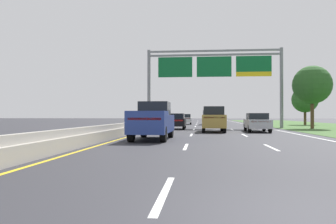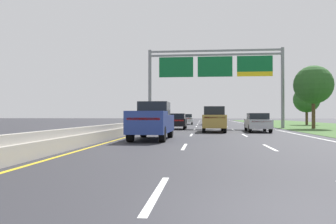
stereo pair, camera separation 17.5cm
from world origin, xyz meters
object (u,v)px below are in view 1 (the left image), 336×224
(car_silver_right_lane_sedan, at_px, (257,122))
(pickup_truck_blue, at_px, (153,121))
(car_gold_centre_lane_suv, at_px, (213,119))
(overhead_sign_gantry, at_px, (214,71))
(car_black_left_lane_sedan, at_px, (176,121))
(roadside_tree_far, at_px, (305,100))
(car_grey_centre_lane_suv, at_px, (209,117))
(car_white_left_lane_sedan, at_px, (185,119))
(roadside_tree_mid, at_px, (312,85))

(car_silver_right_lane_sedan, bearing_deg, pickup_truck_blue, 143.79)
(car_gold_centre_lane_suv, bearing_deg, overhead_sign_gantry, -2.34)
(car_black_left_lane_sedan, bearing_deg, overhead_sign_gantry, -44.24)
(car_gold_centre_lane_suv, bearing_deg, car_silver_right_lane_sedan, -83.31)
(roadside_tree_far, bearing_deg, car_silver_right_lane_sedan, -115.84)
(overhead_sign_gantry, distance_m, car_silver_right_lane_sedan, 11.04)
(car_grey_centre_lane_suv, xyz_separation_m, car_white_left_lane_sedan, (-3.50, 2.17, -0.28))
(car_black_left_lane_sedan, bearing_deg, car_white_left_lane_sedan, -0.77)
(pickup_truck_blue, bearing_deg, car_gold_centre_lane_suv, -21.43)
(overhead_sign_gantry, xyz_separation_m, car_gold_centre_lane_suv, (-0.43, -9.42, -5.23))
(overhead_sign_gantry, height_order, roadside_tree_far, overhead_sign_gantry)
(roadside_tree_mid, relative_size, roadside_tree_far, 1.20)
(overhead_sign_gantry, bearing_deg, car_black_left_lane_sedan, -133.85)
(car_gold_centre_lane_suv, distance_m, car_white_left_lane_sedan, 23.54)
(pickup_truck_blue, relative_size, car_gold_centre_lane_suv, 1.15)
(car_black_left_lane_sedan, bearing_deg, roadside_tree_mid, -80.55)
(pickup_truck_blue, bearing_deg, roadside_tree_mid, -39.11)
(pickup_truck_blue, relative_size, roadside_tree_mid, 0.83)
(car_gold_centre_lane_suv, distance_m, roadside_tree_far, 25.45)
(pickup_truck_blue, height_order, car_white_left_lane_sedan, pickup_truck_blue)
(overhead_sign_gantry, height_order, car_white_left_lane_sedan, overhead_sign_gantry)
(car_grey_centre_lane_suv, relative_size, roadside_tree_mid, 0.72)
(pickup_truck_blue, height_order, car_grey_centre_lane_suv, pickup_truck_blue)
(overhead_sign_gantry, bearing_deg, roadside_tree_far, 41.62)
(roadside_tree_mid, bearing_deg, pickup_truck_blue, -129.89)
(car_gold_centre_lane_suv, relative_size, roadside_tree_mid, 0.72)
(overhead_sign_gantry, height_order, pickup_truck_blue, overhead_sign_gantry)
(overhead_sign_gantry, height_order, car_gold_centre_lane_suv, overhead_sign_gantry)
(car_grey_centre_lane_suv, height_order, car_white_left_lane_sedan, car_grey_centre_lane_suv)
(pickup_truck_blue, distance_m, car_black_left_lane_sedan, 14.66)
(car_black_left_lane_sedan, distance_m, roadside_tree_mid, 14.65)
(roadside_tree_mid, xyz_separation_m, roadside_tree_far, (3.29, 13.51, -0.92))
(car_grey_centre_lane_suv, bearing_deg, roadside_tree_far, -88.16)
(car_black_left_lane_sedan, relative_size, roadside_tree_far, 0.81)
(pickup_truck_blue, xyz_separation_m, roadside_tree_mid, (14.28, 17.08, 3.46))
(roadside_tree_mid, bearing_deg, car_black_left_lane_sedan, -170.16)
(car_white_left_lane_sedan, xyz_separation_m, roadside_tree_mid, (13.84, -15.54, 3.72))
(car_silver_right_lane_sedan, xyz_separation_m, car_gold_centre_lane_suv, (-3.66, -0.41, 0.28))
(car_black_left_lane_sedan, relative_size, car_white_left_lane_sedan, 0.99)
(pickup_truck_blue, height_order, car_gold_centre_lane_suv, pickup_truck_blue)
(roadside_tree_far, bearing_deg, car_grey_centre_lane_suv, -179.40)
(car_gold_centre_lane_suv, bearing_deg, car_white_left_lane_sedan, 8.52)
(overhead_sign_gantry, distance_m, car_white_left_lane_sedan, 15.40)
(car_gold_centre_lane_suv, xyz_separation_m, car_black_left_lane_sedan, (-3.49, 5.33, -0.28))
(car_black_left_lane_sedan, xyz_separation_m, roadside_tree_far, (17.25, 15.93, 2.80))
(roadside_tree_far, bearing_deg, car_black_left_lane_sedan, -137.29)
(roadside_tree_mid, distance_m, roadside_tree_far, 13.93)
(pickup_truck_blue, distance_m, roadside_tree_mid, 22.53)
(car_grey_centre_lane_suv, bearing_deg, car_white_left_lane_sedan, 59.39)
(car_silver_right_lane_sedan, xyz_separation_m, car_white_left_lane_sedan, (-7.04, 22.88, 0.00))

